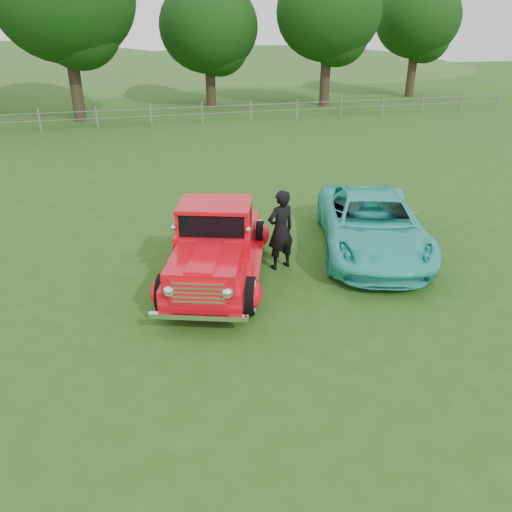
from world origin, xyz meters
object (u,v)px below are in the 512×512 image
object	(u,v)px
man	(281,230)
tree_mid_east	(329,12)
tree_far_east	(418,19)
red_pickup	(217,244)
tree_near_east	(209,27)
teal_sedan	(372,224)

from	to	relation	value
man	tree_mid_east	bearing A→B (deg)	-130.04
tree_far_east	red_pickup	bearing A→B (deg)	-128.65
tree_near_east	red_pickup	bearing A→B (deg)	-101.45
tree_near_east	tree_mid_east	distance (m)	8.30
tree_near_east	teal_sedan	world-z (taller)	tree_near_east
tree_mid_east	teal_sedan	bearing A→B (deg)	-110.98
tree_far_east	man	world-z (taller)	tree_far_east
tree_near_east	teal_sedan	distance (m)	27.18
tree_near_east	man	bearing A→B (deg)	-98.38
tree_near_east	red_pickup	world-z (taller)	tree_near_east
tree_near_east	tree_mid_east	xyz separation A→B (m)	(8.00, -2.00, 0.93)
tree_far_east	man	bearing A→B (deg)	-126.80
tree_far_east	teal_sedan	distance (m)	33.74
teal_sedan	man	distance (m)	2.52
red_pickup	man	xyz separation A→B (m)	(1.51, 0.08, 0.14)
tree_near_east	tree_far_east	distance (m)	17.04
tree_mid_east	tree_far_east	xyz separation A→B (m)	(9.00, 3.00, -0.31)
tree_mid_east	man	distance (m)	28.26
teal_sedan	man	world-z (taller)	man
man	teal_sedan	bearing A→B (deg)	172.38
tree_near_east	man	xyz separation A→B (m)	(-3.98, -27.05, -4.31)
tree_mid_east	teal_sedan	distance (m)	27.07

